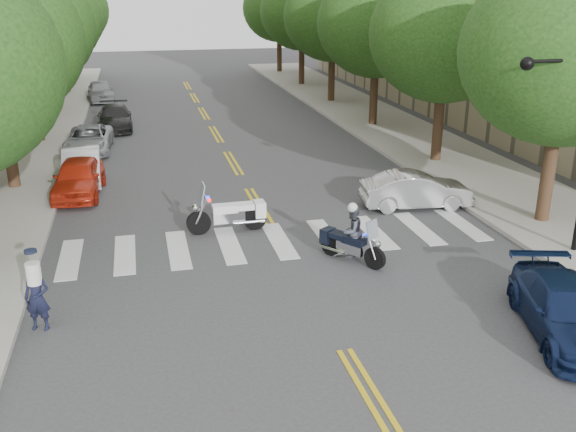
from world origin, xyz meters
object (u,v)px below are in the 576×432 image
object	(u,v)px
motorcycle_parked	(234,214)
convertible	(416,190)
motorcycle_police	(350,235)
officer_standing	(37,298)
sedan_blue	(566,310)

from	to	relation	value
motorcycle_parked	convertible	distance (m)	6.68
motorcycle_police	motorcycle_parked	distance (m)	4.23
motorcycle_parked	officer_standing	bearing A→B (deg)	132.33
motorcycle_police	officer_standing	world-z (taller)	motorcycle_police
motorcycle_parked	sedan_blue	size ratio (longest dim) A/B	0.61
convertible	sedan_blue	size ratio (longest dim) A/B	0.91
motorcycle_police	motorcycle_parked	bearing A→B (deg)	-83.04
sedan_blue	convertible	bearing A→B (deg)	103.10
sedan_blue	officer_standing	bearing A→B (deg)	-178.96
motorcycle_police	convertible	bearing A→B (deg)	-169.09
motorcycle_police	officer_standing	xyz separation A→B (m)	(-8.13, -2.06, 0.01)
motorcycle_police	motorcycle_parked	size ratio (longest dim) A/B	0.74
convertible	sedan_blue	xyz separation A→B (m)	(-0.39, -9.00, -0.02)
officer_standing	sedan_blue	xyz separation A→B (m)	(11.51, -2.98, -0.18)
motorcycle_parked	sedan_blue	distance (m)	10.27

